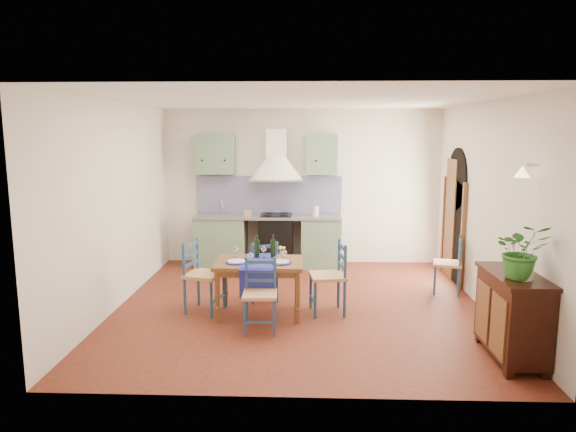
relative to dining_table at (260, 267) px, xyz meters
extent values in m
plane|color=#431E0E|center=(0.52, 0.36, -0.64)|extent=(5.00, 5.00, 0.00)
cube|color=silver|center=(0.52, 2.86, 0.76)|extent=(5.00, 0.04, 2.80)
cube|color=slate|center=(-0.93, 2.55, -0.20)|extent=(0.90, 0.60, 0.88)
cube|color=slate|center=(0.87, 2.55, -0.20)|extent=(0.70, 0.60, 0.88)
cube|color=black|center=(0.07, 2.55, -0.20)|extent=(0.60, 0.58, 0.88)
cube|color=gray|center=(-0.08, 2.55, 0.26)|extent=(2.60, 0.64, 0.04)
cube|color=silver|center=(-0.93, 2.55, 0.25)|extent=(0.45, 0.40, 0.03)
cylinder|color=silver|center=(-0.93, 2.73, 0.41)|extent=(0.02, 0.02, 0.26)
cube|color=black|center=(0.07, 2.55, 0.28)|extent=(0.55, 0.48, 0.02)
cube|color=black|center=(-0.08, 2.60, -0.60)|extent=(2.60, 0.50, 0.08)
cube|color=#0B0955|center=(-0.08, 2.83, 0.62)|extent=(2.65, 0.05, 0.68)
cube|color=slate|center=(-1.03, 2.68, 1.36)|extent=(0.70, 0.34, 0.70)
cube|color=slate|center=(0.87, 2.68, 1.36)|extent=(0.55, 0.34, 0.70)
cone|color=white|center=(0.07, 2.61, 1.11)|extent=(0.96, 0.96, 0.40)
cube|color=white|center=(0.07, 2.70, 1.56)|extent=(0.36, 0.30, 0.50)
cube|color=silver|center=(3.02, 0.36, 0.76)|extent=(0.04, 5.00, 2.80)
cube|color=black|center=(3.00, 1.76, 0.18)|extent=(0.03, 1.00, 1.65)
cylinder|color=black|center=(3.00, 1.76, 1.01)|extent=(0.03, 1.00, 1.00)
cube|color=brown|center=(2.98, 1.22, 0.18)|extent=(0.06, 0.06, 1.65)
cube|color=brown|center=(2.98, 2.30, 0.18)|extent=(0.06, 0.06, 1.65)
cube|color=brown|center=(2.99, 1.98, 0.34)|extent=(0.04, 0.55, 1.96)
cylinder|color=silver|center=(2.96, -1.04, 1.41)|extent=(0.15, 0.04, 0.04)
cone|color=#FFEDC6|center=(2.86, -1.04, 1.34)|extent=(0.16, 0.16, 0.12)
cube|color=silver|center=(-1.98, 0.36, 0.76)|extent=(0.04, 5.00, 2.80)
cube|color=white|center=(0.52, 0.36, 2.16)|extent=(5.00, 5.00, 0.01)
cube|color=brown|center=(0.00, 0.00, 0.05)|extent=(1.14, 0.76, 0.05)
cube|color=brown|center=(0.00, 0.00, -0.01)|extent=(1.03, 0.65, 0.08)
cylinder|color=brown|center=(-0.51, -0.31, -0.31)|extent=(0.07, 0.07, 0.67)
cylinder|color=brown|center=(-0.51, 0.32, -0.31)|extent=(0.07, 0.07, 0.67)
cylinder|color=brown|center=(0.50, -0.31, -0.31)|extent=(0.07, 0.07, 0.67)
cylinder|color=brown|center=(0.50, 0.32, -0.31)|extent=(0.07, 0.07, 0.67)
cube|color=navy|center=(0.00, -0.04, 0.08)|extent=(0.43, 0.86, 0.01)
cube|color=navy|center=(0.00, -0.39, -0.10)|extent=(0.43, 0.02, 0.38)
cylinder|color=navy|center=(-0.29, -0.09, 0.09)|extent=(0.28, 0.28, 0.01)
cylinder|color=silver|center=(-0.29, -0.09, 0.10)|extent=(0.23, 0.23, 0.01)
cylinder|color=navy|center=(0.28, -0.09, 0.09)|extent=(0.28, 0.28, 0.01)
cylinder|color=silver|center=(0.28, -0.09, 0.10)|extent=(0.23, 0.23, 0.01)
cylinder|color=black|center=(-0.05, 0.19, 0.24)|extent=(0.07, 0.07, 0.32)
cylinder|color=black|center=(0.17, 0.19, 0.24)|extent=(0.07, 0.07, 0.32)
cylinder|color=white|center=(0.28, 0.15, 0.14)|extent=(0.05, 0.05, 0.10)
sphere|color=yellow|center=(0.28, 0.15, 0.23)|extent=(0.10, 0.10, 0.10)
cylinder|color=navy|center=(-0.11, -0.75, -0.42)|extent=(0.04, 0.04, 0.45)
cylinder|color=navy|center=(-0.12, -0.40, -0.20)|extent=(0.04, 0.04, 0.88)
cylinder|color=navy|center=(0.24, -0.74, -0.42)|extent=(0.04, 0.04, 0.45)
cylinder|color=navy|center=(0.23, -0.39, -0.20)|extent=(0.04, 0.04, 0.88)
cube|color=tan|center=(0.06, -0.57, -0.18)|extent=(0.42, 0.42, 0.04)
cube|color=navy|center=(0.05, -0.39, -0.06)|extent=(0.37, 0.04, 0.04)
cube|color=navy|center=(0.05, -0.39, 0.06)|extent=(0.37, 0.04, 0.04)
cube|color=navy|center=(0.05, -0.39, 0.18)|extent=(0.37, 0.04, 0.04)
cube|color=navy|center=(0.06, -0.74, -0.47)|extent=(0.35, 0.04, 0.02)
cylinder|color=navy|center=(0.10, 0.85, -0.42)|extent=(0.04, 0.04, 0.45)
cylinder|color=navy|center=(0.20, 0.52, -0.20)|extent=(0.04, 0.04, 0.88)
cylinder|color=navy|center=(-0.24, 0.75, -0.42)|extent=(0.04, 0.04, 0.45)
cylinder|color=navy|center=(-0.13, 0.41, -0.20)|extent=(0.04, 0.04, 0.88)
cube|color=tan|center=(-0.02, 0.63, -0.18)|extent=(0.51, 0.51, 0.04)
cube|color=navy|center=(0.03, 0.46, -0.06)|extent=(0.36, 0.13, 0.04)
cube|color=navy|center=(0.03, 0.46, 0.06)|extent=(0.36, 0.13, 0.04)
cube|color=navy|center=(0.03, 0.46, 0.17)|extent=(0.36, 0.13, 0.04)
cube|color=navy|center=(-0.07, 0.80, -0.47)|extent=(0.34, 0.13, 0.02)
cylinder|color=navy|center=(-0.62, -0.14, -0.40)|extent=(0.04, 0.04, 0.49)
cylinder|color=navy|center=(-0.99, -0.03, -0.16)|extent=(0.04, 0.04, 0.96)
cylinder|color=navy|center=(-0.51, 0.24, -0.40)|extent=(0.04, 0.04, 0.49)
cylinder|color=navy|center=(-0.89, 0.34, -0.16)|extent=(0.04, 0.04, 0.96)
cube|color=tan|center=(-0.75, 0.10, -0.13)|extent=(0.55, 0.55, 0.04)
cube|color=navy|center=(-0.94, 0.15, 0.00)|extent=(0.14, 0.40, 0.05)
cube|color=navy|center=(-0.94, 0.15, 0.13)|extent=(0.14, 0.40, 0.05)
cube|color=navy|center=(-0.94, 0.15, 0.26)|extent=(0.14, 0.40, 0.05)
cube|color=navy|center=(-0.57, 0.05, -0.45)|extent=(0.13, 0.38, 0.03)
cylinder|color=navy|center=(0.67, 0.26, -0.40)|extent=(0.04, 0.04, 0.49)
cylinder|color=navy|center=(1.05, 0.32, -0.16)|extent=(0.04, 0.04, 0.96)
cylinder|color=navy|center=(0.73, -0.12, -0.40)|extent=(0.04, 0.04, 0.49)
cylinder|color=navy|center=(1.11, -0.06, -0.16)|extent=(0.04, 0.04, 0.96)
cube|color=tan|center=(0.89, 0.10, -0.14)|extent=(0.51, 0.51, 0.04)
cube|color=navy|center=(1.08, 0.13, 0.00)|extent=(0.09, 0.41, 0.05)
cube|color=navy|center=(1.08, 0.13, 0.13)|extent=(0.09, 0.41, 0.05)
cube|color=navy|center=(1.08, 0.13, 0.25)|extent=(0.09, 0.41, 0.05)
cube|color=navy|center=(0.70, 0.07, -0.45)|extent=(0.09, 0.39, 0.03)
cylinder|color=navy|center=(2.60, 1.25, -0.42)|extent=(0.03, 0.03, 0.44)
cylinder|color=navy|center=(2.93, 1.17, -0.21)|extent=(0.03, 0.03, 0.86)
cylinder|color=navy|center=(2.51, 0.92, -0.42)|extent=(0.03, 0.03, 0.44)
cylinder|color=navy|center=(2.84, 0.83, -0.21)|extent=(0.03, 0.03, 0.86)
cube|color=tan|center=(2.72, 1.04, -0.19)|extent=(0.49, 0.49, 0.04)
cube|color=navy|center=(2.88, 1.00, -0.07)|extent=(0.11, 0.36, 0.04)
cube|color=navy|center=(2.88, 1.00, 0.04)|extent=(0.11, 0.36, 0.04)
cube|color=navy|center=(2.88, 1.00, 0.16)|extent=(0.11, 0.36, 0.04)
cube|color=navy|center=(2.55, 1.09, -0.47)|extent=(0.11, 0.34, 0.02)
cube|color=black|center=(2.78, -1.24, -0.15)|extent=(0.45, 1.00, 0.82)
cube|color=black|center=(2.78, -1.24, 0.27)|extent=(0.50, 1.05, 0.04)
cube|color=brown|center=(2.55, -1.47, -0.19)|extent=(0.02, 0.38, 0.63)
cube|color=brown|center=(2.55, -1.01, -0.19)|extent=(0.02, 0.38, 0.63)
cube|color=black|center=(2.61, -1.68, -0.60)|extent=(0.08, 0.08, 0.08)
cube|color=black|center=(2.61, -0.80, -0.60)|extent=(0.08, 0.08, 0.08)
cube|color=black|center=(2.96, -1.68, -0.60)|extent=(0.08, 0.08, 0.08)
cube|color=black|center=(2.96, -0.80, -0.60)|extent=(0.08, 0.08, 0.08)
imported|color=#296923|center=(2.76, -1.41, 0.58)|extent=(0.58, 0.52, 0.57)
camera|label=1|loc=(0.61, -6.48, 1.74)|focal=32.00mm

